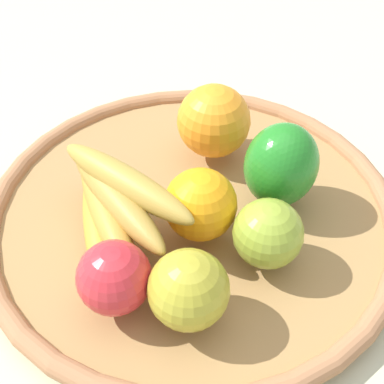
% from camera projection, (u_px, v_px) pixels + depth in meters
% --- Properties ---
extents(ground_plane, '(2.40, 2.40, 0.00)m').
position_uv_depth(ground_plane, '(192.00, 224.00, 0.62)').
color(ground_plane, '#B6B897').
rests_on(ground_plane, ground).
extents(basket, '(0.45, 0.45, 0.03)m').
position_uv_depth(basket, '(192.00, 215.00, 0.61)').
color(basket, '#A27A48').
rests_on(basket, ground_plane).
extents(orange_0, '(0.08, 0.08, 0.07)m').
position_uv_depth(orange_0, '(200.00, 205.00, 0.55)').
color(orange_0, orange).
rests_on(orange_0, basket).
extents(orange_1, '(0.09, 0.09, 0.08)m').
position_uv_depth(orange_1, '(214.00, 121.00, 0.64)').
color(orange_1, orange).
rests_on(orange_1, basket).
extents(banana_bunch, '(0.12, 0.17, 0.07)m').
position_uv_depth(banana_bunch, '(112.00, 205.00, 0.55)').
color(banana_bunch, '#B4922F').
rests_on(banana_bunch, basket).
extents(bell_pepper, '(0.09, 0.08, 0.09)m').
position_uv_depth(bell_pepper, '(281.00, 165.00, 0.58)').
color(bell_pepper, '#227D23').
rests_on(bell_pepper, basket).
extents(apple_0, '(0.09, 0.09, 0.07)m').
position_uv_depth(apple_0, '(189.00, 290.00, 0.48)').
color(apple_0, '#A79F2C').
rests_on(apple_0, basket).
extents(apple_2, '(0.09, 0.09, 0.07)m').
position_uv_depth(apple_2, '(267.00, 234.00, 0.53)').
color(apple_2, '#8BA431').
rests_on(apple_2, basket).
extents(apple_1, '(0.07, 0.07, 0.07)m').
position_uv_depth(apple_1, '(114.00, 278.00, 0.49)').
color(apple_1, red).
rests_on(apple_1, basket).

